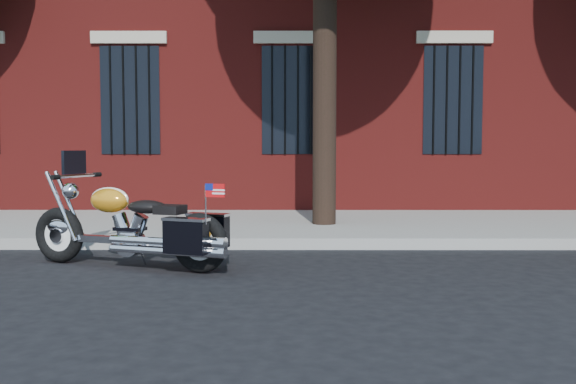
{
  "coord_description": "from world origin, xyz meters",
  "views": [
    {
      "loc": [
        -0.03,
        -6.94,
        1.33
      ],
      "look_at": [
        -0.05,
        0.8,
        0.79
      ],
      "focal_mm": 40.0,
      "sensor_mm": 36.0,
      "label": 1
    }
  ],
  "objects": [
    {
      "name": "motorcycle",
      "position": [
        -1.71,
        0.01,
        0.44
      ],
      "size": [
        2.35,
        1.29,
        1.29
      ],
      "rotation": [
        0.0,
        0.0,
        -0.34
      ],
      "color": "black",
      "rests_on": "ground"
    },
    {
      "name": "sidewalk",
      "position": [
        0.0,
        3.26,
        0.07
      ],
      "size": [
        40.0,
        3.6,
        0.15
      ],
      "primitive_type": "cube",
      "color": "gray",
      "rests_on": "ground"
    },
    {
      "name": "curb",
      "position": [
        0.0,
        1.38,
        0.07
      ],
      "size": [
        40.0,
        0.16,
        0.15
      ],
      "primitive_type": "cube",
      "color": "gray",
      "rests_on": "ground"
    },
    {
      "name": "ground",
      "position": [
        0.0,
        0.0,
        0.0
      ],
      "size": [
        120.0,
        120.0,
        0.0
      ],
      "primitive_type": "plane",
      "color": "black",
      "rests_on": "ground"
    }
  ]
}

